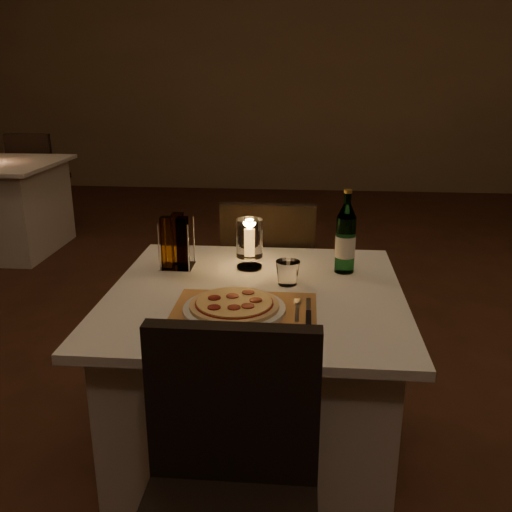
# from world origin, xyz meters

# --- Properties ---
(floor) EXTENTS (8.00, 10.00, 0.02)m
(floor) POSITION_xyz_m (0.00, 0.00, -0.01)
(floor) COLOR #442316
(floor) RESTS_ON ground
(wall_back) EXTENTS (8.00, 0.02, 3.00)m
(wall_back) POSITION_xyz_m (0.00, 5.01, 1.50)
(wall_back) COLOR #876F4F
(wall_back) RESTS_ON ground
(main_table) EXTENTS (1.00, 1.00, 0.74)m
(main_table) POSITION_xyz_m (-0.26, -0.29, 0.37)
(main_table) COLOR silver
(main_table) RESTS_ON ground
(chair_near) EXTENTS (0.42, 0.42, 0.90)m
(chair_near) POSITION_xyz_m (-0.26, -1.01, 0.55)
(chair_near) COLOR black
(chair_near) RESTS_ON ground
(chair_far) EXTENTS (0.42, 0.42, 0.90)m
(chair_far) POSITION_xyz_m (-0.26, 0.42, 0.55)
(chair_far) COLOR black
(chair_far) RESTS_ON ground
(placemat) EXTENTS (0.45, 0.34, 0.00)m
(placemat) POSITION_xyz_m (-0.28, -0.47, 0.74)
(placemat) COLOR #AE743C
(placemat) RESTS_ON main_table
(plate) EXTENTS (0.32, 0.32, 0.01)m
(plate) POSITION_xyz_m (-0.31, -0.47, 0.75)
(plate) COLOR white
(plate) RESTS_ON placemat
(pizza) EXTENTS (0.28, 0.28, 0.02)m
(pizza) POSITION_xyz_m (-0.31, -0.47, 0.77)
(pizza) COLOR #D8B77F
(pizza) RESTS_ON plate
(fork) EXTENTS (0.02, 0.18, 0.00)m
(fork) POSITION_xyz_m (-0.11, -0.44, 0.75)
(fork) COLOR silver
(fork) RESTS_ON placemat
(knife) EXTENTS (0.02, 0.22, 0.01)m
(knife) POSITION_xyz_m (-0.08, -0.50, 0.75)
(knife) COLOR black
(knife) RESTS_ON placemat
(tumbler) EXTENTS (0.09, 0.09, 0.09)m
(tumbler) POSITION_xyz_m (-0.15, -0.22, 0.78)
(tumbler) COLOR white
(tumbler) RESTS_ON main_table
(water_bottle) EXTENTS (0.07, 0.07, 0.31)m
(water_bottle) POSITION_xyz_m (0.05, -0.07, 0.87)
(water_bottle) COLOR #549D62
(water_bottle) RESTS_ON main_table
(hurricane_candle) EXTENTS (0.10, 0.10, 0.19)m
(hurricane_candle) POSITION_xyz_m (-0.30, -0.06, 0.85)
(hurricane_candle) COLOR white
(hurricane_candle) RESTS_ON main_table
(cruet_caddy) EXTENTS (0.12, 0.12, 0.21)m
(cruet_caddy) POSITION_xyz_m (-0.57, -0.09, 0.84)
(cruet_caddy) COLOR white
(cruet_caddy) RESTS_ON main_table
(neighbor_chair_lb) EXTENTS (0.42, 0.42, 0.90)m
(neighbor_chair_lb) POSITION_xyz_m (-2.61, 2.99, 0.55)
(neighbor_chair_lb) COLOR black
(neighbor_chair_lb) RESTS_ON ground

